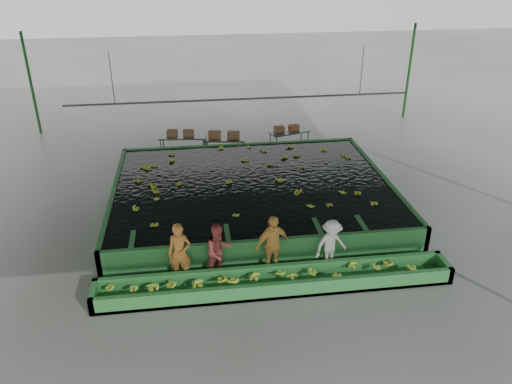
{
  "coord_description": "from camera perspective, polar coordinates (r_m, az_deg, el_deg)",
  "views": [
    {
      "loc": [
        -2.1,
        -14.71,
        8.68
      ],
      "look_at": [
        0.0,
        0.5,
        1.0
      ],
      "focal_mm": 35.0,
      "sensor_mm": 36.0,
      "label": 1
    }
  ],
  "objects": [
    {
      "name": "worker_c",
      "position": [
        14.37,
        1.88,
        -6.07
      ],
      "size": [
        1.19,
        0.83,
        1.87
      ],
      "primitive_type": "imported",
      "rotation": [
        0.0,
        0.0,
        0.38
      ],
      "color": "gold",
      "rests_on": "ground"
    },
    {
      "name": "packing_table_mid",
      "position": [
        22.67,
        -3.59,
        5.14
      ],
      "size": [
        1.92,
        0.98,
        0.84
      ],
      "primitive_type": null,
      "rotation": [
        0.0,
        0.0,
        -0.14
      ],
      "color": "#59605B",
      "rests_on": "ground"
    },
    {
      "name": "flotation_tank",
      "position": [
        18.3,
        -0.43,
        -0.15
      ],
      "size": [
        10.0,
        8.0,
        0.9
      ],
      "primitive_type": null,
      "color": "#266C2E",
      "rests_on": "ground"
    },
    {
      "name": "trough_bananas",
      "position": [
        14.02,
        2.32,
        -9.67
      ],
      "size": [
        8.51,
        0.57,
        0.11
      ],
      "primitive_type": null,
      "color": "#97B229",
      "rests_on": "sorting_trough"
    },
    {
      "name": "shed_roof",
      "position": [
        15.31,
        0.26,
        12.66
      ],
      "size": [
        20.0,
        22.0,
        0.04
      ],
      "primitive_type": "cube",
      "color": "slate",
      "rests_on": "shed_posts"
    },
    {
      "name": "ground",
      "position": [
        17.21,
        0.23,
        -3.72
      ],
      "size": [
        80.0,
        80.0,
        0.0
      ],
      "primitive_type": "plane",
      "color": "slate",
      "rests_on": "ground"
    },
    {
      "name": "cableway_rail",
      "position": [
        20.62,
        -1.74,
        10.57
      ],
      "size": [
        0.08,
        0.08,
        14.0
      ],
      "primitive_type": "cylinder",
      "color": "#59605B",
      "rests_on": "shed_roof"
    },
    {
      "name": "shed_posts",
      "position": [
        16.1,
        0.24,
        3.99
      ],
      "size": [
        20.0,
        22.0,
        5.0
      ],
      "primitive_type": null,
      "color": "#1B501B",
      "rests_on": "ground"
    },
    {
      "name": "tank_water",
      "position": [
        18.13,
        -0.43,
        0.98
      ],
      "size": [
        9.7,
        7.7,
        0.0
      ],
      "primitive_type": "cube",
      "color": "black",
      "rests_on": "flotation_tank"
    },
    {
      "name": "rail_hanger_left",
      "position": [
        20.47,
        -16.17,
        12.33
      ],
      "size": [
        0.04,
        0.04,
        2.0
      ],
      "primitive_type": "cylinder",
      "color": "#59605B",
      "rests_on": "shed_roof"
    },
    {
      "name": "packing_table_right",
      "position": [
        23.56,
        3.79,
        5.98
      ],
      "size": [
        1.98,
        1.25,
        0.84
      ],
      "primitive_type": null,
      "rotation": [
        0.0,
        0.0,
        0.3
      ],
      "color": "#59605B",
      "rests_on": "ground"
    },
    {
      "name": "box_stack_mid",
      "position": [
        22.57,
        -3.67,
        6.18
      ],
      "size": [
        1.43,
        0.63,
        0.3
      ],
      "primitive_type": null,
      "rotation": [
        0.0,
        0.0,
        -0.19
      ],
      "color": "brown",
      "rests_on": "packing_table_mid"
    },
    {
      "name": "worker_b",
      "position": [
        14.26,
        -4.25,
        -6.77
      ],
      "size": [
        1.03,
        0.94,
        1.72
      ],
      "primitive_type": "imported",
      "rotation": [
        0.0,
        0.0,
        0.43
      ],
      "color": "#AC473E",
      "rests_on": "ground"
    },
    {
      "name": "worker_d",
      "position": [
        14.8,
        8.57,
        -5.97
      ],
      "size": [
        1.16,
        0.87,
        1.59
      ],
      "primitive_type": "imported",
      "rotation": [
        0.0,
        0.0,
        0.3
      ],
      "color": "white",
      "rests_on": "ground"
    },
    {
      "name": "sorting_trough",
      "position": [
        14.11,
        2.31,
        -10.16
      ],
      "size": [
        10.0,
        1.0,
        0.5
      ],
      "primitive_type": null,
      "color": "#266C2E",
      "rests_on": "ground"
    },
    {
      "name": "floating_bananas",
      "position": [
        18.85,
        -0.75,
        2.02
      ],
      "size": [
        8.8,
        6.0,
        0.12
      ],
      "primitive_type": null,
      "color": "#97B229",
      "rests_on": "tank_water"
    },
    {
      "name": "box_stack_right",
      "position": [
        23.44,
        3.5,
        6.98
      ],
      "size": [
        1.21,
        0.51,
        0.25
      ],
      "primitive_type": null,
      "rotation": [
        0.0,
        0.0,
        0.16
      ],
      "color": "brown",
      "rests_on": "packing_table_right"
    },
    {
      "name": "worker_a",
      "position": [
        14.24,
        -8.71,
        -6.91
      ],
      "size": [
        0.69,
        0.49,
        1.8
      ],
      "primitive_type": "imported",
      "rotation": [
        0.0,
        0.0,
        -0.09
      ],
      "color": "#CB772F",
      "rests_on": "ground"
    },
    {
      "name": "rail_hanger_right",
      "position": [
        21.47,
        11.99,
        13.42
      ],
      "size": [
        0.04,
        0.04,
        2.0
      ],
      "primitive_type": "cylinder",
      "color": "#59605B",
      "rests_on": "shed_roof"
    },
    {
      "name": "box_stack_left",
      "position": [
        22.73,
        -8.63,
        6.39
      ],
      "size": [
        1.23,
        0.49,
        0.26
      ],
      "primitive_type": null,
      "rotation": [
        0.0,
        0.0,
        -0.14
      ],
      "color": "brown",
      "rests_on": "packing_table_left"
    },
    {
      "name": "packing_table_left",
      "position": [
        22.87,
        -8.3,
        5.26
      ],
      "size": [
        2.17,
        1.06,
        0.95
      ],
      "primitive_type": null,
      "rotation": [
        0.0,
        0.0,
        -0.11
      ],
      "color": "#59605B",
      "rests_on": "ground"
    }
  ]
}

